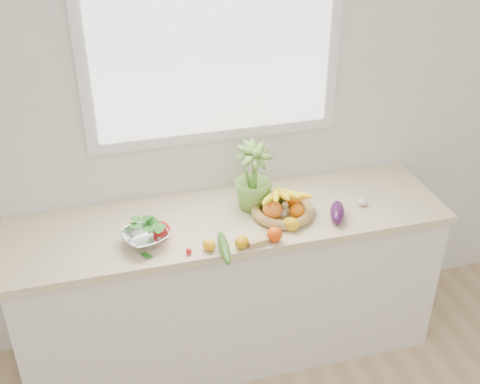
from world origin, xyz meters
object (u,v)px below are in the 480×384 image
object	(u,v)px
fruit_basket	(282,207)
colander_with_spinach	(145,234)
apple	(161,230)
cucumber	(224,247)
eggplant	(337,212)
potted_herb	(253,176)

from	to	relation	value
fruit_basket	colander_with_spinach	bearing A→B (deg)	-174.40
apple	cucumber	xyz separation A→B (m)	(0.26, -0.19, -0.02)
eggplant	fruit_basket	xyz separation A→B (m)	(-0.26, 0.11, 0.01)
apple	cucumber	bearing A→B (deg)	-36.13
cucumber	colander_with_spinach	bearing A→B (deg)	155.40
apple	fruit_basket	bearing A→B (deg)	3.29
cucumber	fruit_basket	distance (m)	0.43
eggplant	colander_with_spinach	xyz separation A→B (m)	(-0.96, 0.04, 0.02)
colander_with_spinach	apple	bearing A→B (deg)	22.02
apple	cucumber	size ratio (longest dim) A/B	0.32
cucumber	colander_with_spinach	world-z (taller)	colander_with_spinach
cucumber	apple	bearing A→B (deg)	143.87
cucumber	colander_with_spinach	xyz separation A→B (m)	(-0.34, 0.16, 0.03)
colander_with_spinach	cucumber	bearing A→B (deg)	-24.60
cucumber	potted_herb	xyz separation A→B (m)	(0.24, 0.34, 0.16)
apple	fruit_basket	xyz separation A→B (m)	(0.62, 0.04, 0.01)
colander_with_spinach	potted_herb	bearing A→B (deg)	17.30
cucumber	potted_herb	world-z (taller)	potted_herb
fruit_basket	colander_with_spinach	size ratio (longest dim) A/B	1.22
apple	eggplant	xyz separation A→B (m)	(0.88, -0.07, -0.00)
fruit_basket	potted_herb	bearing A→B (deg)	137.98
potted_herb	cucumber	bearing A→B (deg)	-124.99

